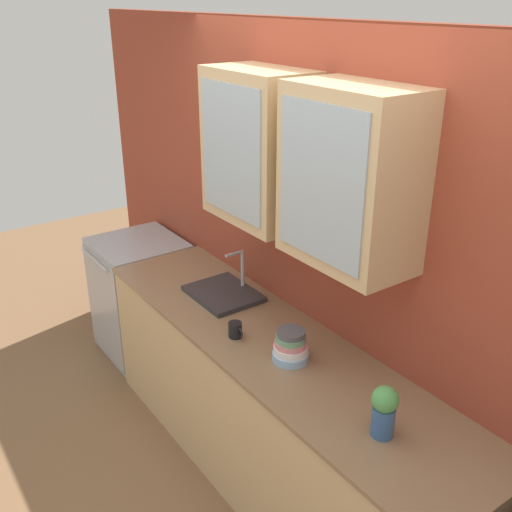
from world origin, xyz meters
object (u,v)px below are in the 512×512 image
object	(u,v)px
bowl_stack	(291,346)
dishwasher	(141,297)
vase	(384,410)
sink_faucet	(224,293)
cup_near_sink	(235,330)

from	to	relation	value
bowl_stack	dishwasher	distance (m)	1.94
vase	dishwasher	size ratio (longest dim) A/B	0.25
bowl_stack	vase	bearing A→B (deg)	-2.78
bowl_stack	dishwasher	bearing A→B (deg)	179.45
bowl_stack	dishwasher	size ratio (longest dim) A/B	0.20
bowl_stack	dishwasher	world-z (taller)	bowl_stack
sink_faucet	vase	world-z (taller)	sink_faucet
vase	cup_near_sink	bearing A→B (deg)	-175.53
sink_faucet	vase	distance (m)	1.43
cup_near_sink	vase	bearing A→B (deg)	4.47
sink_faucet	dishwasher	size ratio (longest dim) A/B	0.47
sink_faucet	dishwasher	bearing A→B (deg)	-176.00
bowl_stack	dishwasher	xyz separation A→B (m)	(-1.87, 0.02, -0.54)
dishwasher	vase	bearing A→B (deg)	-1.13
vase	cup_near_sink	world-z (taller)	vase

